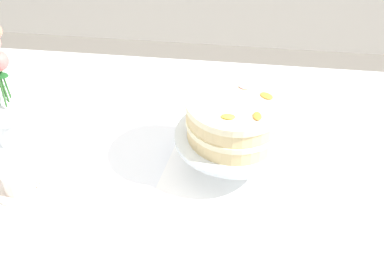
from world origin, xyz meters
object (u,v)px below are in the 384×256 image
layer_cake (235,117)px  flower_vase (1,94)px  teacup (19,182)px  cake_stand (233,140)px  dining_table (165,195)px

layer_cake → flower_vase: flower_vase is taller
layer_cake → teacup: layer_cake is taller
cake_stand → layer_cake: bearing=-38.0°
dining_table → teacup: size_ratio=11.00×
layer_cake → cake_stand: bearing=142.0°
flower_vase → dining_table: bearing=-9.1°
dining_table → cake_stand: cake_stand is taller
cake_stand → teacup: (-0.50, -0.15, -0.06)m
dining_table → cake_stand: 0.24m
dining_table → cake_stand: bearing=12.9°
teacup → dining_table: bearing=17.8°
dining_table → layer_cake: layer_cake is taller
cake_stand → dining_table: bearing=-167.1°
teacup → flower_vase: bearing=116.1°
dining_table → flower_vase: bearing=170.9°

